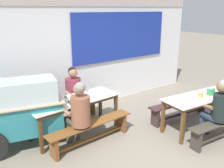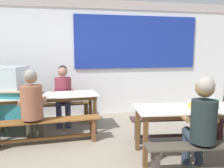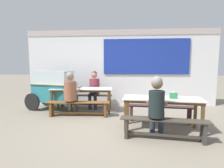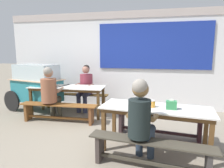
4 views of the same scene
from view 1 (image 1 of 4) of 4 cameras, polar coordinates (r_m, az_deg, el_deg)
The scene contains 15 objects.
ground_plane at distance 4.96m, azimuth 10.81°, elevation -12.85°, with size 40.00×40.00×0.00m, color gray.
backdrop_wall at distance 6.27m, azimuth -4.63°, elevation 7.69°, with size 6.88×0.23×2.72m.
dining_table_far at distance 4.94m, azimuth -8.81°, elevation -4.37°, with size 1.92×0.77×0.73m.
dining_table_near at distance 5.38m, azimuth 20.09°, elevation -3.47°, with size 1.78×0.83×0.73m.
bench_far_back at distance 5.54m, azimuth -11.70°, elevation -6.29°, with size 1.86×0.34×0.42m.
bench_far_front at distance 4.67m, azimuth -4.91°, elevation -10.72°, with size 1.79×0.38×0.42m.
bench_near_back at distance 5.86m, azimuth 15.51°, elevation -5.30°, with size 1.70×0.44×0.42m.
bench_near_front at distance 5.23m, azimuth 24.41°, elevation -9.18°, with size 1.71×0.43×0.42m.
food_cart at distance 4.70m, azimuth -20.17°, elevation -5.48°, with size 1.84×1.09×1.27m.
person_left_back_turned at distance 4.42m, azimuth -7.74°, elevation -6.26°, with size 0.47×0.54×1.27m.
person_near_front at distance 4.98m, azimuth 23.48°, elevation -4.81°, with size 0.47×0.54×1.26m.
person_center_facing at distance 5.48m, azimuth -8.70°, elevation -1.77°, with size 0.46×0.60×1.24m.
tissue_box at distance 5.50m, azimuth 22.09°, elevation -1.68°, with size 0.15×0.10×0.15m.
condiment_jar at distance 5.29m, azimuth 19.97°, elevation -2.30°, with size 0.10×0.10×0.11m.
soup_bowl at distance 4.82m, azimuth -11.17°, elevation -3.89°, with size 0.17×0.17×0.04m, color silver.
Camera 1 is at (-3.26, -2.82, 2.46)m, focal length 39.14 mm.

